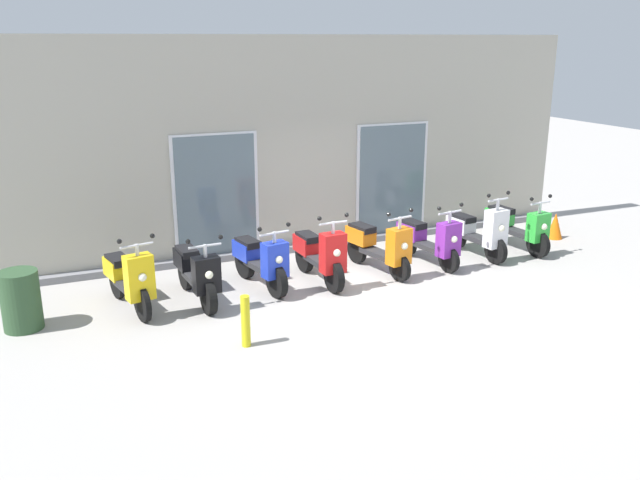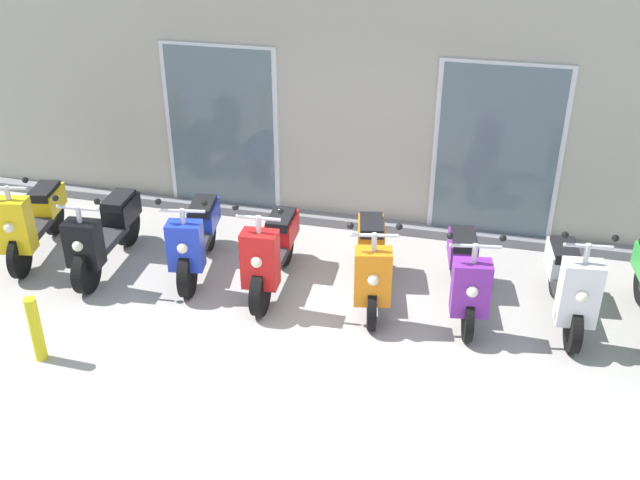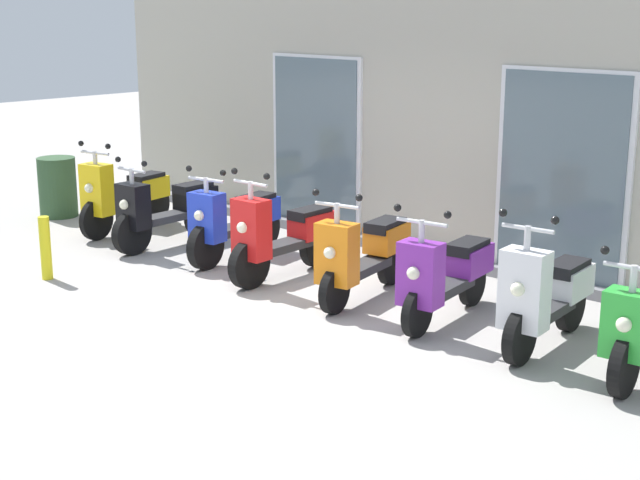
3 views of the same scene
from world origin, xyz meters
name	(u,v)px [view 1 (image 1 of 3)]	position (x,y,z in m)	size (l,w,h in m)	color
ground_plane	(377,297)	(0.00, 0.00, 0.00)	(40.00, 40.00, 0.00)	#A8A39E
storefront_facade	(305,148)	(0.00, 2.92, 1.90)	(11.29, 0.50, 3.93)	#B2AD9E
scooter_yellow	(129,278)	(-3.59, 1.01, 0.50)	(0.65, 1.60, 1.25)	black
scooter_black	(196,273)	(-2.60, 0.97, 0.45)	(0.55, 1.67, 1.16)	black
scooter_blue	(260,260)	(-1.52, 1.13, 0.46)	(0.63, 1.60, 1.16)	black
scooter_red	(319,255)	(-0.55, 0.98, 0.47)	(0.54, 1.63, 1.26)	black
scooter_orange	(379,245)	(0.57, 1.02, 0.48)	(0.67, 1.59, 1.20)	black
scooter_purple	(429,239)	(1.58, 1.04, 0.47)	(0.62, 1.56, 1.19)	black
scooter_white	(478,231)	(2.64, 1.06, 0.49)	(0.54, 1.54, 1.30)	black
scooter_green	(517,226)	(3.57, 1.11, 0.47)	(0.56, 1.60, 1.15)	black
curb_bollard	(246,321)	(-2.39, -0.84, 0.35)	(0.12, 0.12, 0.70)	yellow
trash_bin	(21,300)	(-5.05, 0.91, 0.42)	(0.53, 0.53, 0.84)	#2D4C2D
traffic_cone	(555,226)	(4.78, 1.39, 0.26)	(0.32, 0.32, 0.52)	orange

